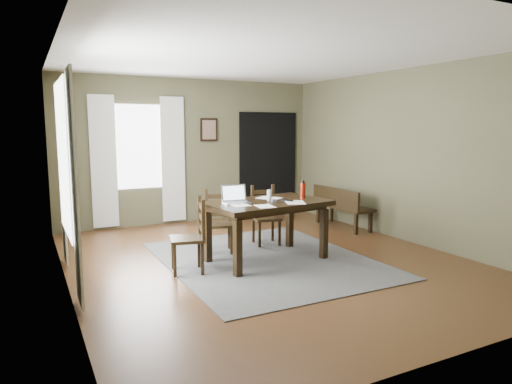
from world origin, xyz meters
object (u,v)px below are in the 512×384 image
laptop (235,198)px  chair_end (191,236)px  dining_table (267,209)px  bench (340,204)px  water_bottle (303,190)px  chair_back_right (265,216)px  chair_back_left (219,222)px

laptop → chair_end: bearing=-163.5°
dining_table → laptop: size_ratio=4.76×
bench → water_bottle: water_bottle is taller
dining_table → bench: dining_table is taller
laptop → bench: bearing=28.8°
dining_table → chair_back_right: bearing=55.7°
chair_back_left → bench: 2.61m
chair_back_left → laptop: (-0.01, -0.61, 0.43)m
chair_back_right → dining_table: bearing=-107.1°
water_bottle → chair_back_left: bearing=144.2°
chair_back_left → chair_back_right: (0.81, 0.10, -0.00)m
chair_back_left → laptop: bearing=-73.3°
chair_end → bench: bearing=123.9°
dining_table → laptop: (-0.42, 0.09, 0.16)m
chair_back_left → water_bottle: size_ratio=3.61×
chair_back_right → laptop: laptop is taller
chair_back_left → water_bottle: bearing=-17.9°
chair_back_right → chair_back_left: bearing=-163.3°
chair_end → chair_back_left: (0.67, 0.74, -0.02)m
dining_table → chair_back_left: bearing=112.9°
dining_table → chair_back_right: (0.41, 0.80, -0.27)m
chair_end → chair_back_right: chair_end is taller
bench → laptop: size_ratio=3.57×
chair_end → water_bottle: 1.71m
dining_table → chair_end: size_ratio=1.84×
chair_back_right → laptop: 1.17m
dining_table → chair_end: bearing=174.8°
dining_table → chair_back_right: chair_back_right is taller
dining_table → chair_end: chair_end is taller
dining_table → bench: size_ratio=1.33×
chair_end → water_bottle: water_bottle is taller
bench → dining_table: bearing=119.1°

